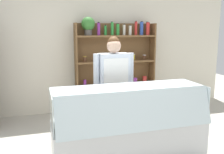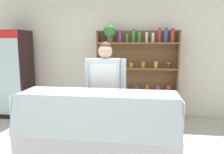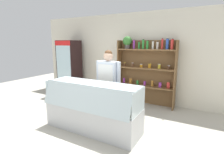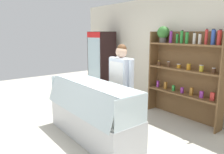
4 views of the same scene
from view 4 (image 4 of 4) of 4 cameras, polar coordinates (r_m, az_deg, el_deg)
ground_plane at (r=4.26m, az=-6.20°, el=-14.38°), size 12.00×12.00×0.00m
back_wall at (r=5.42m, az=14.75°, el=5.79°), size 6.80×0.10×2.70m
drinks_fridge at (r=6.61m, az=-2.74°, el=3.57°), size 0.71×0.57×1.89m
shelving_unit at (r=4.89m, az=17.96°, el=2.50°), size 1.70×0.29×2.00m
deli_display_case at (r=3.98m, az=-5.13°, el=-11.32°), size 2.03×0.72×1.01m
shop_clerk at (r=4.16m, az=2.34°, el=-0.67°), size 0.64×0.25×1.65m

